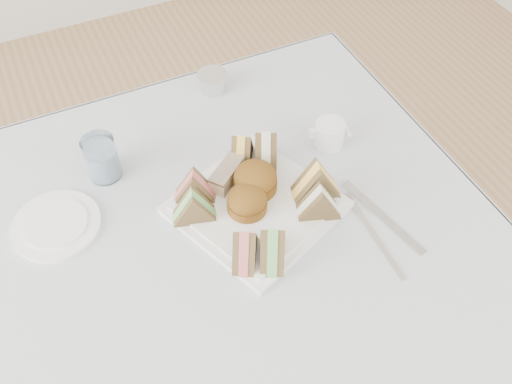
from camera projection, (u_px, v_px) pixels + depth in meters
name	position (u px, v px, depth m)	size (l,w,h in m)	color
table	(232.00, 353.00, 1.28)	(0.90, 0.90, 0.74)	brown
tablecloth	(225.00, 263.00, 1.00)	(1.02, 1.02, 0.01)	#B5BDC3
serving_plate	(256.00, 207.00, 1.06)	(0.26, 0.26, 0.01)	white
sandwich_fl_a	(245.00, 244.00, 0.96)	(0.08, 0.04, 0.07)	brown
sandwich_fl_b	(273.00, 243.00, 0.96)	(0.09, 0.04, 0.08)	brown
sandwich_fr_a	(317.00, 179.00, 1.05)	(0.09, 0.04, 0.08)	brown
sandwich_fr_b	(319.00, 201.00, 1.02)	(0.08, 0.04, 0.07)	brown
sandwich_bl_a	(193.00, 205.00, 1.01)	(0.08, 0.04, 0.07)	brown
sandwich_bl_b	(194.00, 185.00, 1.04)	(0.08, 0.04, 0.07)	brown
sandwich_br_a	(266.00, 147.00, 1.10)	(0.09, 0.04, 0.08)	brown
sandwich_br_b	(242.00, 149.00, 1.10)	(0.08, 0.04, 0.07)	brown
scone_left	(247.00, 201.00, 1.03)	(0.07, 0.07, 0.05)	brown
scone_right	(255.00, 179.00, 1.06)	(0.08, 0.08, 0.06)	brown
pastry_slice	(227.00, 175.00, 1.08)	(0.08, 0.03, 0.04)	beige
side_plate	(56.00, 225.00, 1.04)	(0.16, 0.16, 0.01)	white
water_glass	(102.00, 158.00, 1.09)	(0.06, 0.06, 0.09)	white
tea_strainer	(213.00, 82.00, 1.27)	(0.07, 0.07, 0.04)	silver
knife	(382.00, 216.00, 1.05)	(0.02, 0.21, 0.00)	silver
fork	(378.00, 241.00, 1.02)	(0.01, 0.17, 0.00)	silver
creamer_jug	(329.00, 134.00, 1.16)	(0.06, 0.06, 0.05)	white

